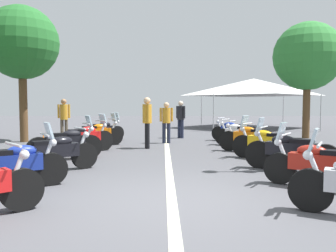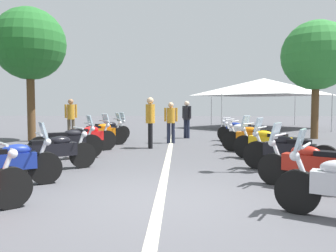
# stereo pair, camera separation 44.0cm
# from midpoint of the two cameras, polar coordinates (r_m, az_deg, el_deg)

# --- Properties ---
(ground_plane) EXTENTS (80.00, 80.00, 0.00)m
(ground_plane) POSITION_cam_midpoint_polar(r_m,az_deg,el_deg) (5.64, 0.91, -12.18)
(ground_plane) COLOR #4C4C51
(lane_centre_stripe) EXTENTS (22.53, 0.16, 0.01)m
(lane_centre_stripe) POSITION_cam_midpoint_polar(r_m,az_deg,el_deg) (10.28, 1.33, -4.95)
(lane_centre_stripe) COLOR beige
(lane_centre_stripe) RESTS_ON ground_plane
(motorcycle_left_row_1) EXTENTS (1.16, 1.76, 1.20)m
(motorcycle_left_row_1) POSITION_cam_midpoint_polar(r_m,az_deg,el_deg) (6.87, -23.35, -5.67)
(motorcycle_left_row_1) COLOR black
(motorcycle_left_row_1) RESTS_ON ground_plane
(motorcycle_left_row_2) EXTENTS (1.37, 1.76, 0.99)m
(motorcycle_left_row_2) POSITION_cam_midpoint_polar(r_m,az_deg,el_deg) (8.26, -17.14, -4.08)
(motorcycle_left_row_2) COLOR black
(motorcycle_left_row_2) RESTS_ON ground_plane
(motorcycle_left_row_3) EXTENTS (1.14, 1.84, 1.23)m
(motorcycle_left_row_3) POSITION_cam_midpoint_polar(r_m,az_deg,el_deg) (9.87, -15.10, -2.66)
(motorcycle_left_row_3) COLOR black
(motorcycle_left_row_3) RESTS_ON ground_plane
(motorcycle_left_row_4) EXTENTS (1.50, 1.71, 1.22)m
(motorcycle_left_row_4) POSITION_cam_midpoint_polar(r_m,az_deg,el_deg) (11.32, -12.22, -1.84)
(motorcycle_left_row_4) COLOR black
(motorcycle_left_row_4) RESTS_ON ground_plane
(motorcycle_left_row_5) EXTENTS (1.24, 1.93, 1.21)m
(motorcycle_left_row_5) POSITION_cam_midpoint_polar(r_m,az_deg,el_deg) (12.92, -10.19, -1.17)
(motorcycle_left_row_5) COLOR black
(motorcycle_left_row_5) RESTS_ON ground_plane
(motorcycle_left_row_6) EXTENTS (1.45, 1.77, 1.20)m
(motorcycle_left_row_6) POSITION_cam_midpoint_polar(r_m,az_deg,el_deg) (14.51, -9.18, -0.68)
(motorcycle_left_row_6) COLOR black
(motorcycle_left_row_6) RESTS_ON ground_plane
(motorcycle_right_row_1) EXTENTS (1.30, 1.81, 1.19)m
(motorcycle_right_row_1) POSITION_cam_midpoint_polar(r_m,az_deg,el_deg) (6.75, 24.77, -5.90)
(motorcycle_right_row_1) COLOR black
(motorcycle_right_row_1) RESTS_ON ground_plane
(motorcycle_right_row_2) EXTENTS (1.24, 1.89, 1.22)m
(motorcycle_right_row_2) POSITION_cam_midpoint_polar(r_m,az_deg,el_deg) (8.31, 20.66, -3.94)
(motorcycle_right_row_2) COLOR black
(motorcycle_right_row_2) RESTS_ON ground_plane
(motorcycle_right_row_3) EXTENTS (1.44, 1.77, 1.22)m
(motorcycle_right_row_3) POSITION_cam_midpoint_polar(r_m,az_deg,el_deg) (9.82, 17.57, -2.77)
(motorcycle_right_row_3) COLOR black
(motorcycle_right_row_3) RESTS_ON ground_plane
(motorcycle_right_row_4) EXTENTS (1.19, 1.98, 1.01)m
(motorcycle_right_row_4) POSITION_cam_midpoint_polar(r_m,az_deg,el_deg) (11.25, 15.21, -1.97)
(motorcycle_right_row_4) COLOR black
(motorcycle_right_row_4) RESTS_ON ground_plane
(motorcycle_right_row_5) EXTENTS (1.34, 1.64, 0.99)m
(motorcycle_right_row_5) POSITION_cam_midpoint_polar(r_m,az_deg,el_deg) (12.80, 13.31, -1.33)
(motorcycle_right_row_5) COLOR black
(motorcycle_right_row_5) RESTS_ON ground_plane
(motorcycle_right_row_6) EXTENTS (1.29, 1.66, 0.98)m
(motorcycle_right_row_6) POSITION_cam_midpoint_polar(r_m,az_deg,el_deg) (14.41, 12.48, -0.81)
(motorcycle_right_row_6) COLOR black
(motorcycle_right_row_6) RESTS_ON ground_plane
(traffic_cone_1) EXTENTS (0.36, 0.36, 0.61)m
(traffic_cone_1) POSITION_cam_midpoint_polar(r_m,az_deg,el_deg) (11.45, -18.37, -2.80)
(traffic_cone_1) COLOR orange
(traffic_cone_1) RESTS_ON ground_plane
(bystander_0) EXTENTS (0.52, 0.32, 1.78)m
(bystander_0) POSITION_cam_midpoint_polar(r_m,az_deg,el_deg) (11.96, -1.90, 1.28)
(bystander_0) COLOR black
(bystander_0) RESTS_ON ground_plane
(bystander_1) EXTENTS (0.40, 0.40, 1.69)m
(bystander_1) POSITION_cam_midpoint_polar(r_m,az_deg,el_deg) (15.60, 3.93, 1.60)
(bystander_1) COLOR #1E2338
(bystander_1) RESTS_ON ground_plane
(bystander_2) EXTENTS (0.32, 0.53, 1.62)m
(bystander_2) POSITION_cam_midpoint_polar(r_m,az_deg,el_deg) (13.54, 1.41, 1.11)
(bystander_2) COLOR #1E2338
(bystander_2) RESTS_ON ground_plane
(bystander_3) EXTENTS (0.32, 0.49, 1.77)m
(bystander_3) POSITION_cam_midpoint_polar(r_m,az_deg,el_deg) (15.58, -15.01, 1.68)
(bystander_3) COLOR brown
(bystander_3) RESTS_ON ground_plane
(roadside_tree_1) EXTENTS (2.94, 2.94, 5.49)m
(roadside_tree_1) POSITION_cam_midpoint_polar(r_m,az_deg,el_deg) (15.49, -21.19, 12.48)
(roadside_tree_1) COLOR brown
(roadside_tree_1) RESTS_ON ground_plane
(roadside_tree_2) EXTENTS (3.05, 3.05, 5.22)m
(roadside_tree_2) POSITION_cam_midpoint_polar(r_m,az_deg,el_deg) (16.86, 24.08, 10.58)
(roadside_tree_2) COLOR brown
(roadside_tree_2) RESTS_ON ground_plane
(event_tent) EXTENTS (6.76, 6.76, 3.20)m
(event_tent) POSITION_cam_midpoint_polar(r_m,az_deg,el_deg) (23.07, 16.09, 6.24)
(event_tent) COLOR white
(event_tent) RESTS_ON ground_plane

